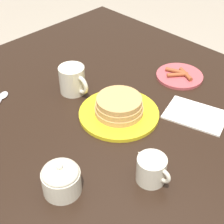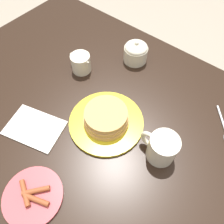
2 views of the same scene
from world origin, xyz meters
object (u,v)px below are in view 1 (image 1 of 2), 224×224
Objects in this scene: side_plate_bacon at (180,76)px; creamer_pitcher at (151,169)px; pancake_plate at (119,109)px; napkin at (196,115)px; sugar_bowl at (61,179)px; coffee_mug at (73,80)px; spoon at (1,100)px.

creamer_pitcher is at bearing -62.44° from side_plate_bacon.
pancake_plate is 2.30× the size of creamer_pitcher.
sugar_bowl is at bearing -98.24° from napkin.
creamer_pitcher is 1.14× the size of sugar_bowl.
coffee_mug reaches higher than creamer_pitcher.
sugar_bowl is at bearing -126.08° from creamer_pitcher.
coffee_mug reaches higher than sugar_bowl.
side_plate_bacon is at bearing 139.22° from napkin.
coffee_mug is 0.93× the size of spoon.
coffee_mug is 1.26× the size of sugar_bowl.
spoon is (-0.32, -0.22, -0.02)m from pancake_plate.
creamer_pitcher is 0.85× the size of spoon.
sugar_bowl is at bearing -43.96° from coffee_mug.
napkin is at bearing 101.87° from creamer_pitcher.
side_plate_bacon reaches higher than napkin.
spoon is (-0.13, -0.20, -0.04)m from coffee_mug.
napkin is (0.17, 0.16, -0.02)m from pancake_plate.
pancake_plate is 0.39m from spoon.
creamer_pitcher is (0.22, -0.43, 0.03)m from side_plate_bacon.
coffee_mug reaches higher than spoon.
pancake_plate is 0.24m from napkin.
side_plate_bacon is 1.76× the size of sugar_bowl.
pancake_plate is 2.09× the size of coffee_mug.
coffee_mug is at bearing -175.01° from pancake_plate.
coffee_mug is 0.24m from spoon.
side_plate_bacon is 0.62m from spoon.
creamer_pitcher is at bearing -28.73° from pancake_plate.
coffee_mug is 0.57× the size of napkin.
napkin is (0.16, -0.14, -0.00)m from side_plate_bacon.
side_plate_bacon is 0.38m from coffee_mug.
napkin is (-0.06, 0.29, -0.03)m from creamer_pitcher.
creamer_pitcher is 0.22m from sugar_bowl.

